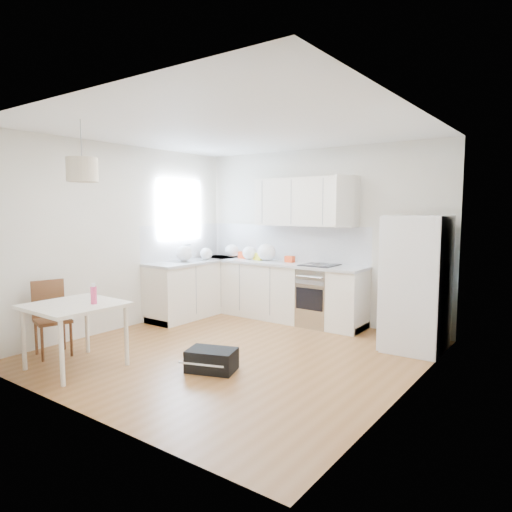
% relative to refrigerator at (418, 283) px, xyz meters
% --- Properties ---
extents(floor, '(4.20, 4.20, 0.00)m').
position_rel_refrigerator_xyz_m(floor, '(-1.75, -1.49, -0.85)').
color(floor, brown).
rests_on(floor, ground).
extents(ceiling, '(4.20, 4.20, 0.00)m').
position_rel_refrigerator_xyz_m(ceiling, '(-1.75, -1.49, 1.85)').
color(ceiling, white).
rests_on(ceiling, wall_back).
extents(wall_back, '(4.20, 0.00, 4.20)m').
position_rel_refrigerator_xyz_m(wall_back, '(-1.75, 0.61, 0.50)').
color(wall_back, beige).
rests_on(wall_back, floor).
extents(wall_left, '(0.00, 4.20, 4.20)m').
position_rel_refrigerator_xyz_m(wall_left, '(-3.85, -1.49, 0.50)').
color(wall_left, beige).
rests_on(wall_left, floor).
extents(wall_right, '(0.00, 4.20, 4.20)m').
position_rel_refrigerator_xyz_m(wall_right, '(0.35, -1.49, 0.50)').
color(wall_right, beige).
rests_on(wall_right, floor).
extents(window_glassblock, '(0.02, 1.00, 1.00)m').
position_rel_refrigerator_xyz_m(window_glassblock, '(-3.84, -0.34, 0.90)').
color(window_glassblock, '#BFE0F9').
rests_on(window_glassblock, wall_left).
extents(cabinets_back, '(3.00, 0.60, 0.88)m').
position_rel_refrigerator_xyz_m(cabinets_back, '(-2.35, 0.31, -0.41)').
color(cabinets_back, white).
rests_on(cabinets_back, floor).
extents(cabinets_left, '(0.60, 1.80, 0.88)m').
position_rel_refrigerator_xyz_m(cabinets_left, '(-3.55, -0.29, -0.41)').
color(cabinets_left, white).
rests_on(cabinets_left, floor).
extents(counter_back, '(3.02, 0.64, 0.04)m').
position_rel_refrigerator_xyz_m(counter_back, '(-2.35, 0.31, 0.05)').
color(counter_back, '#AEB0B3').
rests_on(counter_back, cabinets_back).
extents(counter_left, '(0.64, 1.82, 0.04)m').
position_rel_refrigerator_xyz_m(counter_left, '(-3.55, -0.29, 0.05)').
color(counter_left, '#AEB0B3').
rests_on(counter_left, cabinets_left).
extents(backsplash_back, '(3.00, 0.01, 0.58)m').
position_rel_refrigerator_xyz_m(backsplash_back, '(-2.35, 0.61, 0.36)').
color(backsplash_back, silver).
rests_on(backsplash_back, wall_back).
extents(backsplash_left, '(0.01, 1.80, 0.58)m').
position_rel_refrigerator_xyz_m(backsplash_left, '(-3.85, -0.29, 0.36)').
color(backsplash_left, silver).
rests_on(backsplash_left, wall_left).
extents(upper_cabinets, '(1.70, 0.32, 0.75)m').
position_rel_refrigerator_xyz_m(upper_cabinets, '(-1.90, 0.45, 1.03)').
color(upper_cabinets, white).
rests_on(upper_cabinets, wall_back).
extents(range_oven, '(0.50, 0.61, 0.88)m').
position_rel_refrigerator_xyz_m(range_oven, '(-1.55, 0.31, -0.41)').
color(range_oven, '#B0B3B5').
rests_on(range_oven, floor).
extents(sink, '(0.50, 0.80, 0.16)m').
position_rel_refrigerator_xyz_m(sink, '(-3.55, -0.34, 0.07)').
color(sink, '#B0B3B5').
rests_on(sink, counter_left).
extents(refrigerator, '(0.85, 0.88, 1.69)m').
position_rel_refrigerator_xyz_m(refrigerator, '(0.00, 0.00, 0.00)').
color(refrigerator, white).
rests_on(refrigerator, floor).
extents(dining_table, '(0.94, 0.94, 0.73)m').
position_rel_refrigerator_xyz_m(dining_table, '(-2.86, -2.94, -0.20)').
color(dining_table, beige).
rests_on(dining_table, floor).
extents(dining_chair, '(0.47, 0.47, 0.90)m').
position_rel_refrigerator_xyz_m(dining_chair, '(-3.46, -2.86, -0.39)').
color(dining_chair, '#462A15').
rests_on(dining_chair, floor).
extents(drink_bottle, '(0.09, 0.09, 0.23)m').
position_rel_refrigerator_xyz_m(drink_bottle, '(-2.67, -2.82, -0.00)').
color(drink_bottle, '#E23F70').
rests_on(drink_bottle, dining_table).
extents(gym_bag, '(0.60, 0.49, 0.24)m').
position_rel_refrigerator_xyz_m(gym_bag, '(-1.56, -2.13, -0.72)').
color(gym_bag, black).
rests_on(gym_bag, floor).
extents(pendant_lamp, '(0.41, 0.41, 0.25)m').
position_rel_refrigerator_xyz_m(pendant_lamp, '(-2.66, -2.91, 1.33)').
color(pendant_lamp, beige).
rests_on(pendant_lamp, ceiling).
extents(grocery_bag_a, '(0.25, 0.22, 0.23)m').
position_rel_refrigerator_xyz_m(grocery_bag_a, '(-3.32, 0.40, 0.19)').
color(grocery_bag_a, white).
rests_on(grocery_bag_a, counter_back).
extents(grocery_bag_b, '(0.25, 0.21, 0.22)m').
position_rel_refrigerator_xyz_m(grocery_bag_b, '(-2.87, 0.31, 0.19)').
color(grocery_bag_b, white).
rests_on(grocery_bag_b, counter_back).
extents(grocery_bag_c, '(0.31, 0.27, 0.28)m').
position_rel_refrigerator_xyz_m(grocery_bag_c, '(-2.54, 0.34, 0.22)').
color(grocery_bag_c, white).
rests_on(grocery_bag_c, counter_back).
extents(grocery_bag_d, '(0.22, 0.18, 0.19)m').
position_rel_refrigerator_xyz_m(grocery_bag_d, '(-3.46, -0.11, 0.17)').
color(grocery_bag_d, white).
rests_on(grocery_bag_d, counter_back).
extents(grocery_bag_e, '(0.28, 0.24, 0.26)m').
position_rel_refrigerator_xyz_m(grocery_bag_e, '(-3.60, -0.49, 0.20)').
color(grocery_bag_e, white).
rests_on(grocery_bag_e, counter_left).
extents(snack_orange, '(0.16, 0.11, 0.10)m').
position_rel_refrigerator_xyz_m(snack_orange, '(-2.12, 0.37, 0.13)').
color(snack_orange, red).
rests_on(snack_orange, counter_back).
extents(snack_yellow, '(0.19, 0.15, 0.12)m').
position_rel_refrigerator_xyz_m(snack_yellow, '(-2.70, 0.34, 0.13)').
color(snack_yellow, yellow).
rests_on(snack_yellow, counter_back).
extents(snack_red, '(0.20, 0.16, 0.12)m').
position_rel_refrigerator_xyz_m(snack_red, '(-3.05, 0.39, 0.13)').
color(snack_red, red).
rests_on(snack_red, counter_back).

